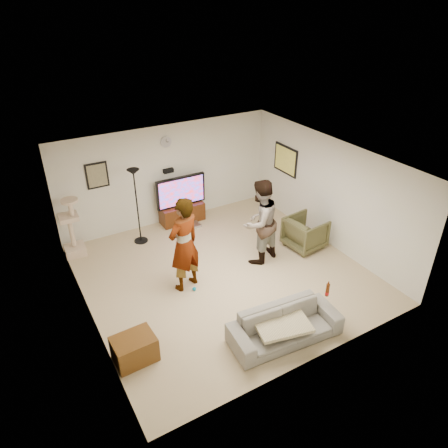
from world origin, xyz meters
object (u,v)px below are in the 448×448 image
floor_lamp (137,207)px  armchair (305,233)px  tv_stand (182,213)px  person_right (260,222)px  cat_tree (70,227)px  beer_bottle (327,290)px  sofa (285,325)px  tv (181,191)px  person_left (184,245)px  side_table (134,349)px

floor_lamp → armchair: 3.89m
tv_stand → person_right: size_ratio=0.59×
cat_tree → beer_bottle: cat_tree is taller
cat_tree → sofa: cat_tree is taller
tv → person_left: person_left is taller
cat_tree → tv: bearing=3.6°
armchair → cat_tree: bearing=57.3°
person_right → armchair: (1.22, -0.10, -0.58)m
armchair → beer_bottle: bearing=142.4°
cat_tree → armchair: 5.25m
person_right → side_table: size_ratio=2.85×
tv → person_left: bearing=-113.5°
person_right → beer_bottle: person_right is taller
floor_lamp → person_left: (0.19, -2.09, 0.07)m
person_right → side_table: person_right is taller
cat_tree → armchair: size_ratio=1.70×
tv → floor_lamp: floor_lamp is taller
floor_lamp → tv_stand: bearing=17.2°
armchair → side_table: (-4.55, -1.27, -0.15)m
sofa → tv_stand: bearing=92.0°
tv_stand → person_right: person_right is taller
tv_stand → armchair: armchair is taller
tv → floor_lamp: bearing=-162.8°
person_right → side_table: bearing=7.0°
side_table → tv_stand: bearing=55.4°
beer_bottle → side_table: bearing=165.6°
sofa → beer_bottle: 0.97m
floor_lamp → sofa: floor_lamp is taller
side_table → floor_lamp: bearing=68.4°
tv → sofa: (-0.25, -4.64, -0.57)m
side_table → beer_bottle: bearing=-14.4°
person_left → armchair: bearing=161.5°
beer_bottle → armchair: (1.29, 2.11, -0.31)m
beer_bottle → side_table: 3.39m
cat_tree → floor_lamp: bearing=-8.6°
tv_stand → side_table: tv_stand is taller
tv_stand → side_table: bearing=-124.6°
tv → sofa: tv is taller
person_left → armchair: person_left is taller
beer_bottle → floor_lamp: bearing=114.3°
side_table → tv: bearing=55.4°
tv → beer_bottle: size_ratio=5.17×
tv_stand → beer_bottle: bearing=-82.2°
tv → side_table: tv is taller
person_left → person_right: size_ratio=1.04×
person_left → person_right: bearing=164.1°
sofa → side_table: sofa is taller
sofa → armchair: (2.18, 2.11, 0.09)m
cat_tree → tv_stand: bearing=3.6°
sofa → beer_bottle: beer_bottle is taller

